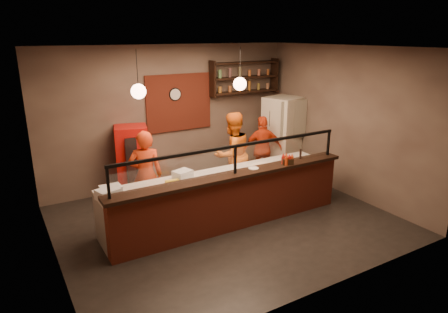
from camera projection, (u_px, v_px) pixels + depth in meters
floor at (226, 221)px, 7.61m from camera, size 6.00×6.00×0.00m
ceiling at (227, 48)px, 6.66m from camera, size 6.00×6.00×0.00m
wall_back at (171, 116)px, 9.19m from camera, size 6.00×0.00×6.00m
wall_left at (46, 167)px, 5.68m from camera, size 0.00×5.00×5.00m
wall_right at (346, 122)px, 8.59m from camera, size 0.00×5.00×5.00m
wall_front at (327, 184)px, 5.08m from camera, size 6.00×0.00×6.00m
brick_patch at (179, 103)px, 9.18m from camera, size 1.60×0.04×1.30m
service_counter at (235, 202)px, 7.21m from camera, size 4.60×0.25×1.00m
counter_ledge at (235, 175)px, 7.06m from camera, size 4.70×0.37×0.06m
worktop_cabinet at (221, 197)px, 7.65m from camera, size 4.60×0.75×0.85m
worktop at (221, 175)px, 7.51m from camera, size 4.60×0.75×0.05m
sneeze_guard at (235, 157)px, 6.96m from camera, size 4.50×0.05×0.52m
wall_shelving at (245, 77)px, 9.73m from camera, size 1.84×0.28×0.85m
wall_clock at (175, 94)px, 9.06m from camera, size 0.30×0.04×0.30m
pendant_left at (138, 91)px, 6.29m from camera, size 0.24×0.24×0.77m
pendant_right at (240, 84)px, 7.21m from camera, size 0.24×0.24×0.77m
cook_left at (146, 175)px, 7.52m from camera, size 0.73×0.59×1.73m
cook_mid at (232, 154)px, 8.62m from camera, size 0.98×0.81×1.84m
cook_right at (263, 149)px, 9.44m from camera, size 1.01×0.68×1.59m
fridge at (283, 136)px, 9.92m from camera, size 1.00×0.96×1.95m
red_cooler at (133, 161)px, 8.63m from camera, size 0.81×0.77×1.56m
pizza_dough at (265, 166)px, 7.92m from camera, size 0.58×0.58×0.01m
prep_tub_a at (111, 191)px, 6.47m from camera, size 0.33×0.27×0.17m
prep_tub_b at (183, 175)px, 7.22m from camera, size 0.38×0.34×0.16m
prep_tub_c at (108, 194)px, 6.34m from camera, size 0.40×0.35×0.17m
rolling_pin at (175, 181)px, 7.07m from camera, size 0.36×0.11×0.06m
condiment_caddy at (287, 161)px, 7.54m from camera, size 0.25×0.23×0.11m
pepper_mill at (300, 154)px, 7.84m from camera, size 0.05×0.05×0.19m
small_plate at (253, 168)px, 7.29m from camera, size 0.23×0.23×0.01m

